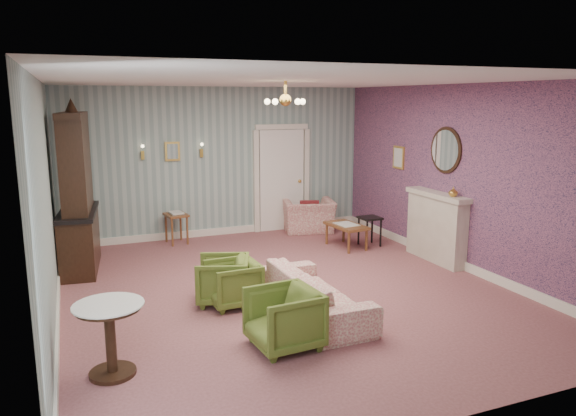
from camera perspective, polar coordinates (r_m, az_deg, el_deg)
name	(u,v)px	position (r m, az deg, el deg)	size (l,w,h in m)	color
floor	(286,290)	(7.82, -0.26, -8.57)	(7.00, 7.00, 0.00)	#965759
ceiling	(285,81)	(7.36, -0.28, 13.18)	(7.00, 7.00, 0.00)	white
wall_back	(219,162)	(10.75, -7.25, 4.76)	(6.00, 6.00, 0.00)	gray
wall_front	(451,256)	(4.47, 16.71, -4.88)	(6.00, 6.00, 0.00)	gray
wall_left	(47,205)	(6.94, -23.92, 0.28)	(7.00, 7.00, 0.00)	gray
wall_right	(462,178)	(9.00, 17.78, 3.04)	(7.00, 7.00, 0.00)	gray
wall_right_floral	(462,178)	(8.99, 17.71, 3.04)	(7.00, 7.00, 0.00)	#BE5F7E
door	(282,178)	(11.16, -0.68, 3.17)	(1.12, 0.12, 2.16)	white
olive_chair_a	(284,316)	(6.00, -0.45, -11.22)	(0.70, 0.66, 0.72)	#596D26
olive_chair_b	(233,281)	(7.21, -5.78, -7.64)	(0.63, 0.59, 0.65)	#596D26
olive_chair_c	(223,277)	(7.32, -6.84, -7.23)	(0.67, 0.62, 0.69)	#596D26
sofa_chintz	(316,285)	(6.87, 2.91, -8.07)	(1.95, 0.57, 0.76)	#A9444D
wingback_chair	(308,210)	(11.09, 2.16, -0.25)	(1.00, 0.65, 0.88)	#A9444D
dresser	(76,188)	(9.08, -21.32, 1.97)	(0.54, 1.57, 2.62)	black
fireplace	(436,227)	(9.37, 15.25, -1.92)	(0.30, 1.40, 1.16)	beige
mantel_vase	(453,192)	(8.93, 16.91, 1.62)	(0.15, 0.15, 0.15)	gold
oval_mirror	(445,150)	(9.24, 16.16, 5.83)	(0.04, 0.76, 0.84)	white
framed_print	(399,157)	(10.36, 11.51, 5.21)	(0.04, 0.34, 0.42)	gold
coffee_table	(346,236)	(9.99, 6.11, -2.91)	(0.47, 0.85, 0.44)	brown
side_table_black	(370,231)	(10.14, 8.54, -2.44)	(0.36, 0.36, 0.55)	black
pedestal_table	(111,339)	(5.71, -18.08, -12.94)	(0.68, 0.68, 0.74)	black
nesting_table	(176,227)	(10.41, -11.60, -1.98)	(0.37, 0.47, 0.62)	brown
gilt_mirror_back	(173,151)	(10.49, -12.00, 5.82)	(0.28, 0.06, 0.36)	gold
sconce_left	(143,153)	(10.39, -14.97, 5.63)	(0.16, 0.12, 0.30)	gold
sconce_right	(202,150)	(10.59, -9.03, 5.97)	(0.16, 0.12, 0.30)	gold
chandelier	(285,102)	(7.36, -0.28, 11.07)	(0.56, 0.56, 0.36)	gold
burgundy_cushion	(309,210)	(10.93, 2.24, -0.21)	(0.38, 0.10, 0.38)	maroon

